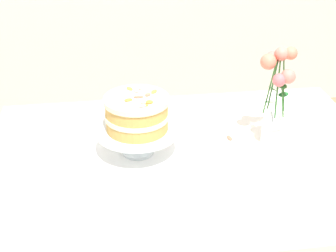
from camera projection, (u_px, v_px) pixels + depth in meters
dining_table at (189, 182)px, 1.75m from camera, size 1.40×1.00×0.74m
linen_napkin at (138, 153)px, 1.75m from camera, size 0.32×0.32×0.00m
cake_stand at (137, 133)px, 1.71m from camera, size 0.29×0.29×0.10m
layer_cake at (137, 113)px, 1.67m from camera, size 0.22×0.22×0.13m
flower_vase at (275, 100)px, 1.74m from camera, size 0.13×0.12×0.36m
loose_petal_0 at (261, 114)px, 2.02m from camera, size 0.04×0.04×0.00m
loose_petal_1 at (229, 138)px, 1.84m from camera, size 0.02×0.04×0.00m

